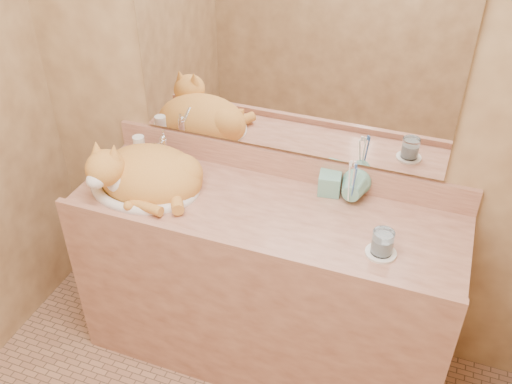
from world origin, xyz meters
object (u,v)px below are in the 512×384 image
at_px(sink_basin, 144,172).
at_px(water_glass, 383,242).
at_px(cat, 144,173).
at_px(vanity_counter, 264,286).
at_px(soap_dispenser, 330,178).
at_px(toothbrush_cup, 350,196).

relative_size(sink_basin, water_glass, 5.09).
height_order(cat, water_glass, cat).
relative_size(vanity_counter, soap_dispenser, 7.94).
bearing_deg(cat, soap_dispenser, 12.42).
height_order(soap_dispenser, toothbrush_cup, soap_dispenser).
bearing_deg(toothbrush_cup, sink_basin, -169.06).
height_order(soap_dispenser, water_glass, soap_dispenser).
bearing_deg(vanity_counter, water_glass, -11.06).
bearing_deg(water_glass, sink_basin, 175.79).
distance_m(vanity_counter, water_glass, 0.69).
bearing_deg(soap_dispenser, sink_basin, -174.59).
height_order(vanity_counter, sink_basin, sink_basin).
xyz_separation_m(vanity_counter, toothbrush_cup, (0.31, 0.14, 0.48)).
bearing_deg(toothbrush_cup, soap_dispenser, 164.41).
bearing_deg(soap_dispenser, cat, -173.79).
bearing_deg(vanity_counter, cat, -176.79).
relative_size(sink_basin, toothbrush_cup, 3.92).
bearing_deg(water_glass, toothbrush_cup, 126.03).
relative_size(sink_basin, cat, 1.04).
relative_size(vanity_counter, water_glass, 17.23).
bearing_deg(water_glass, vanity_counter, 168.94).
relative_size(soap_dispenser, toothbrush_cup, 1.67).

